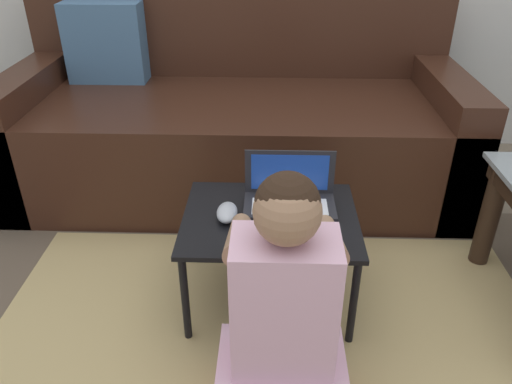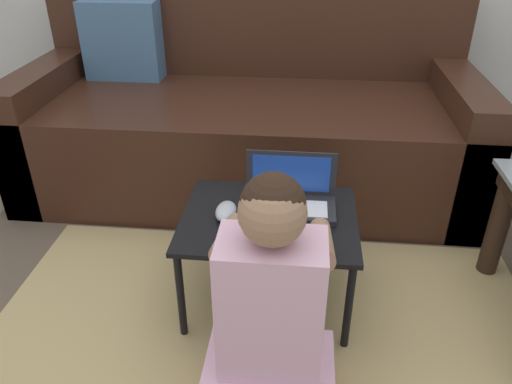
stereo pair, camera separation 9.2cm
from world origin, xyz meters
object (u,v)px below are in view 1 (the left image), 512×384
object	(u,v)px
person_seated	(283,318)
couch	(235,121)
computer_mouse	(227,212)
laptop	(290,198)
laptop_desk	(270,226)

from	to	relation	value
person_seated	couch	bearing A→B (deg)	99.05
couch	computer_mouse	world-z (taller)	couch
laptop	person_seated	distance (m)	0.48
laptop	person_seated	bearing A→B (deg)	-93.07
couch	person_seated	bearing A→B (deg)	-80.95
laptop_desk	laptop	xyz separation A→B (m)	(0.06, 0.06, 0.07)
couch	computer_mouse	bearing A→B (deg)	-87.68
couch	laptop	xyz separation A→B (m)	(0.23, -0.82, 0.07)
couch	computer_mouse	size ratio (longest dim) A/B	17.86
computer_mouse	laptop	bearing A→B (deg)	20.29
couch	laptop_desk	distance (m)	0.90
laptop	person_seated	world-z (taller)	person_seated
couch	person_seated	world-z (taller)	couch
laptop_desk	person_seated	size ratio (longest dim) A/B	0.78
couch	laptop	distance (m)	0.86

